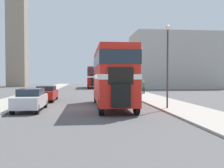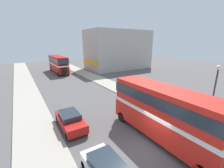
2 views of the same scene
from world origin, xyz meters
name	(u,v)px [view 1 (image 1 of 2)]	position (x,y,z in m)	size (l,w,h in m)	color
ground_plane	(88,108)	(0.00, 0.00, 0.00)	(120.00, 120.00, 0.00)	#565454
sidewalk_right	(176,106)	(6.75, 0.00, 0.06)	(3.50, 120.00, 0.12)	#A8A093
double_decker_bus	(112,74)	(1.84, 0.50, 2.56)	(2.48, 9.69, 4.34)	red
bus_distant	(93,76)	(1.52, 33.42, 2.51)	(2.57, 11.01, 4.24)	#B2140F
car_parked_near	(31,99)	(-3.92, -0.85, 0.78)	(1.69, 4.22, 1.52)	silver
car_parked_mid	(46,93)	(-3.91, 6.00, 0.76)	(1.78, 4.35, 1.45)	red
pedestrian_walking	(143,86)	(7.36, 13.41, 1.06)	(0.34, 0.34, 1.67)	#282833
street_lamp	(168,54)	(5.59, -1.28, 3.96)	(0.36, 0.36, 5.86)	#38383D
church_tower	(17,9)	(-16.01, 42.36, 18.25)	(4.40, 4.40, 35.78)	gray
shop_building_block	(177,61)	(18.52, 31.04, 5.49)	(18.35, 9.83, 10.98)	#B2ADA3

